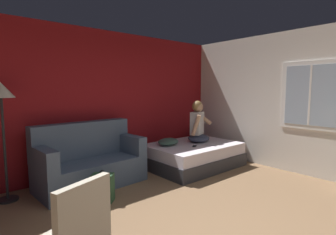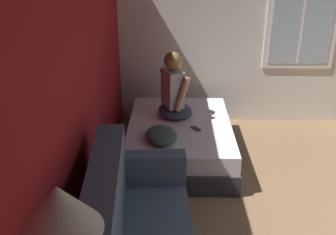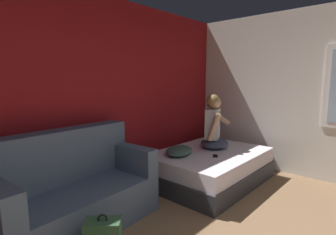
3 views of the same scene
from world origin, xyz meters
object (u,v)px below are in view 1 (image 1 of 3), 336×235
(person_seated, at_px, (198,125))
(throw_pillow, at_px, (168,142))
(floor_lamp, at_px, (1,101))
(backpack, at_px, (103,188))
(bed, at_px, (193,155))
(cell_phone, at_px, (194,146))
(couch, at_px, (90,162))

(person_seated, distance_m, throw_pillow, 0.78)
(throw_pillow, xyz_separation_m, floor_lamp, (-2.75, 0.34, 0.88))
(backpack, bearing_deg, bed, 9.26)
(person_seated, bearing_deg, cell_phone, -144.73)
(backpack, xyz_separation_m, floor_lamp, (-1.03, 0.91, 1.24))
(person_seated, distance_m, backpack, 2.55)
(person_seated, xyz_separation_m, cell_phone, (-0.39, -0.27, -0.35))
(bed, relative_size, throw_pillow, 3.86)
(couch, relative_size, cell_phone, 12.17)
(couch, bearing_deg, cell_phone, -17.10)
(throw_pillow, xyz_separation_m, cell_phone, (0.32, -0.42, -0.07))
(bed, height_order, floor_lamp, floor_lamp)
(throw_pillow, relative_size, cell_phone, 3.33)
(floor_lamp, bearing_deg, person_seated, -7.87)
(person_seated, bearing_deg, couch, 172.22)
(couch, xyz_separation_m, backpack, (-0.14, -0.75, -0.20))
(cell_phone, height_order, floor_lamp, floor_lamp)
(backpack, bearing_deg, floor_lamp, 138.36)
(person_seated, xyz_separation_m, backpack, (-2.43, -0.44, -0.64))
(bed, height_order, backpack, bed)
(couch, xyz_separation_m, throw_pillow, (1.58, -0.17, 0.16))
(person_seated, relative_size, backpack, 1.91)
(couch, bearing_deg, throw_pillow, -6.10)
(bed, height_order, cell_phone, cell_phone)
(couch, height_order, backpack, couch)
(person_seated, xyz_separation_m, throw_pillow, (-0.71, 0.14, -0.29))
(throw_pillow, bearing_deg, backpack, -161.44)
(cell_phone, bearing_deg, bed, -73.25)
(bed, xyz_separation_m, couch, (-2.07, 0.39, 0.16))
(couch, distance_m, floor_lamp, 1.57)
(couch, relative_size, person_seated, 2.00)
(floor_lamp, bearing_deg, cell_phone, -13.73)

